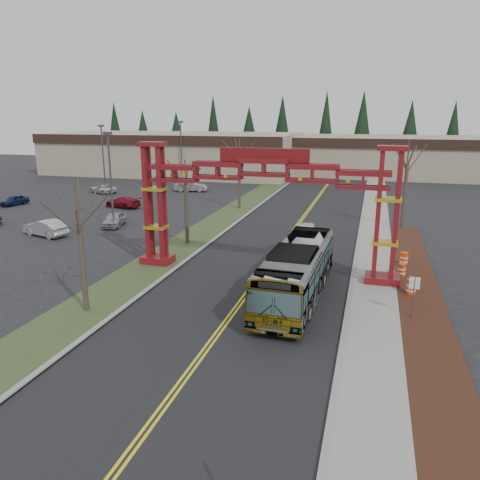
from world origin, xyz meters
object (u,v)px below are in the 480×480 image
(parked_car_mid_b, at_px, (14,200))
(bare_tree_median_far, at_px, (239,157))
(parked_car_near_b, at_px, (46,228))
(retail_building_east, at_px, (392,156))
(barrel_mid, at_px, (402,271))
(silver_sedan, at_px, (306,232))
(parked_car_mid_a, at_px, (123,202))
(parked_car_far_a, at_px, (191,186))
(bare_tree_median_near, at_px, (79,224))
(light_pole_near, at_px, (110,173))
(light_pole_mid, at_px, (103,155))
(retail_building_west, at_px, (175,153))
(light_pole_far, at_px, (181,147))
(bare_tree_right_far, at_px, (407,164))
(transit_bus, at_px, (297,272))
(gateway_arch, at_px, (264,188))
(barrel_north, at_px, (404,259))
(barrel_south, at_px, (411,287))
(street_sign, at_px, (414,289))
(parked_car_far_b, at_px, (103,189))
(bare_tree_median_mid, at_px, (186,185))
(parked_car_near_a, at_px, (114,219))

(parked_car_mid_b, relative_size, bare_tree_median_far, 0.44)
(parked_car_near_b, bearing_deg, bare_tree_median_far, 157.79)
(retail_building_east, bearing_deg, barrel_mid, -90.66)
(silver_sedan, bearing_deg, parked_car_mid_a, 150.16)
(parked_car_far_a, distance_m, bare_tree_median_near, 43.38)
(light_pole_near, relative_size, barrel_mid, 9.55)
(parked_car_mid_a, bearing_deg, light_pole_mid, -124.21)
(retail_building_west, height_order, light_pole_far, light_pole_far)
(parked_car_far_a, distance_m, bare_tree_right_far, 33.02)
(silver_sedan, relative_size, barrel_mid, 4.28)
(transit_bus, bearing_deg, retail_building_east, 85.89)
(gateway_arch, xyz_separation_m, light_pole_mid, (-28.86, 26.95, -0.49))
(parked_car_far_a, height_order, bare_tree_median_near, bare_tree_median_near)
(barrel_north, bearing_deg, barrel_south, -88.89)
(light_pole_far, height_order, street_sign, light_pole_far)
(parked_car_far_b, height_order, street_sign, street_sign)
(parked_car_far_b, xyz_separation_m, bare_tree_right_far, (39.94, -11.18, 5.60))
(parked_car_far_a, height_order, bare_tree_right_far, bare_tree_right_far)
(parked_car_mid_b, distance_m, barrel_mid, 47.04)
(bare_tree_median_near, relative_size, barrel_mid, 7.34)
(bare_tree_right_far, distance_m, street_sign, 22.50)
(light_pole_far, bearing_deg, light_pole_mid, -107.73)
(parked_car_mid_a, distance_m, light_pole_mid, 11.75)
(parked_car_mid_a, relative_size, barrel_north, 4.40)
(parked_car_far_b, relative_size, bare_tree_median_mid, 0.62)
(transit_bus, distance_m, parked_car_near_b, 26.04)
(parked_car_near_a, relative_size, light_pole_mid, 0.43)
(retail_building_east, height_order, barrel_north, retail_building_east)
(retail_building_west, xyz_separation_m, light_pole_near, (12.80, -44.59, 1.57))
(gateway_arch, relative_size, retail_building_east, 0.48)
(parked_car_mid_a, bearing_deg, parked_car_mid_b, -66.63)
(parked_car_mid_b, distance_m, parked_car_far_a, 23.33)
(parked_car_mid_a, height_order, light_pole_mid, light_pole_mid)
(parked_car_near_b, distance_m, parked_car_far_b, 24.68)
(parked_car_far_b, bearing_deg, parked_car_near_a, 58.18)
(parked_car_far_b, bearing_deg, gateway_arch, 70.42)
(gateway_arch, bearing_deg, bare_tree_median_mid, 144.22)
(transit_bus, relative_size, bare_tree_right_far, 1.42)
(parked_car_mid_b, relative_size, light_pole_far, 0.37)
(parked_car_mid_a, bearing_deg, light_pole_near, 38.57)
(bare_tree_median_far, height_order, barrel_south, bare_tree_median_far)
(retail_building_west, bearing_deg, parked_car_near_b, -80.17)
(light_pole_near, relative_size, barrel_north, 8.80)
(retail_building_east, bearing_deg, transit_bus, -96.04)
(retail_building_east, distance_m, parked_car_far_a, 40.82)
(barrel_south, bearing_deg, parked_car_near_a, 156.78)
(silver_sedan, bearing_deg, bare_tree_median_far, 119.84)
(bare_tree_median_mid, xyz_separation_m, barrel_north, (17.57, -1.43, -4.51))
(bare_tree_median_mid, xyz_separation_m, barrel_mid, (17.30, -4.06, -4.56))
(bare_tree_median_near, relative_size, light_pole_near, 0.77)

